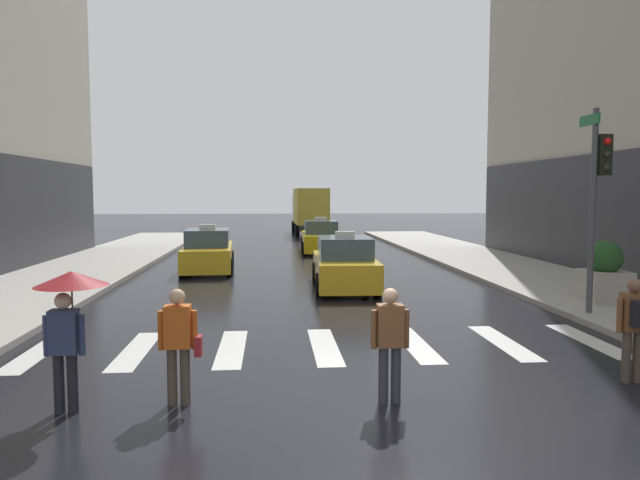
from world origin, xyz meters
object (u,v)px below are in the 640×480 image
(pedestrian_with_backpack, at_px, (635,322))
(pedestrian_with_umbrella, at_px, (69,303))
(pedestrian_plain_coat, at_px, (390,338))
(taxi_second, at_px, (208,252))
(taxi_lead, at_px, (345,265))
(pedestrian_with_handbag, at_px, (179,340))
(planter_near_corner, at_px, (604,274))
(traffic_light_pole, at_px, (598,182))
(box_truck, at_px, (310,209))
(taxi_third, at_px, (321,238))

(pedestrian_with_backpack, bearing_deg, pedestrian_with_umbrella, -176.29)
(pedestrian_plain_coat, bearing_deg, taxi_second, 105.67)
(taxi_lead, bearing_deg, pedestrian_plain_coat, -93.64)
(pedestrian_with_umbrella, relative_size, pedestrian_with_handbag, 1.18)
(taxi_second, xyz_separation_m, planter_near_corner, (11.17, -8.04, 0.15))
(taxi_lead, relative_size, taxi_second, 1.00)
(traffic_light_pole, xyz_separation_m, pedestrian_plain_coat, (-5.96, -5.10, -2.32))
(taxi_second, bearing_deg, taxi_lead, -43.36)
(taxi_lead, bearing_deg, pedestrian_with_umbrella, -116.39)
(pedestrian_with_handbag, xyz_separation_m, pedestrian_plain_coat, (2.96, -0.19, 0.01))
(pedestrian_with_handbag, relative_size, planter_near_corner, 1.03)
(pedestrian_with_backpack, distance_m, pedestrian_plain_coat, 4.03)
(pedestrian_with_umbrella, distance_m, pedestrian_with_handbag, 1.54)
(box_truck, bearing_deg, taxi_third, -91.34)
(planter_near_corner, bearing_deg, pedestrian_with_backpack, -117.27)
(taxi_lead, distance_m, planter_near_corner, 7.36)
(taxi_lead, distance_m, taxi_third, 11.20)
(pedestrian_with_umbrella, height_order, pedestrian_with_handbag, pedestrian_with_umbrella)
(taxi_lead, height_order, box_truck, box_truck)
(taxi_third, bearing_deg, taxi_second, -126.24)
(taxi_lead, relative_size, pedestrian_plain_coat, 2.79)
(pedestrian_with_backpack, relative_size, planter_near_corner, 1.03)
(taxi_second, height_order, pedestrian_with_umbrella, pedestrian_with_umbrella)
(pedestrian_with_handbag, bearing_deg, planter_near_corner, 32.32)
(pedestrian_with_handbag, bearing_deg, box_truck, 83.12)
(box_truck, height_order, pedestrian_plain_coat, box_truck)
(taxi_third, xyz_separation_m, planter_near_corner, (6.23, -14.77, 0.15))
(taxi_lead, relative_size, pedestrian_with_handbag, 2.79)
(taxi_third, height_order, planter_near_corner, taxi_third)
(traffic_light_pole, distance_m, planter_near_corner, 3.00)
(planter_near_corner, bearing_deg, pedestrian_with_umbrella, -150.29)
(traffic_light_pole, bearing_deg, pedestrian_plain_coat, -139.48)
(pedestrian_with_umbrella, xyz_separation_m, pedestrian_plain_coat, (4.37, -0.01, -0.58))
(pedestrian_with_handbag, height_order, planter_near_corner, planter_near_corner)
(box_truck, bearing_deg, traffic_light_pole, -80.61)
(traffic_light_pole, height_order, taxi_lead, traffic_light_pole)
(taxi_third, distance_m, pedestrian_plain_coat, 21.33)
(pedestrian_with_handbag, distance_m, pedestrian_plain_coat, 2.96)
(traffic_light_pole, xyz_separation_m, pedestrian_with_handbag, (-8.92, -4.91, -2.32))
(traffic_light_pole, relative_size, pedestrian_with_backpack, 2.91)
(taxi_third, distance_m, planter_near_corner, 16.03)
(taxi_lead, relative_size, box_truck, 0.61)
(pedestrian_with_umbrella, bearing_deg, pedestrian_plain_coat, -0.07)
(traffic_light_pole, height_order, taxi_third, traffic_light_pole)
(traffic_light_pole, relative_size, pedestrian_with_handbag, 2.91)
(pedestrian_with_umbrella, xyz_separation_m, planter_near_corner, (11.45, 6.53, -0.64))
(taxi_third, distance_m, pedestrian_with_backpack, 21.00)
(pedestrian_with_umbrella, relative_size, pedestrian_plain_coat, 1.18)
(planter_near_corner, bearing_deg, pedestrian_plain_coat, -137.28)
(traffic_light_pole, relative_size, pedestrian_with_umbrella, 2.47)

